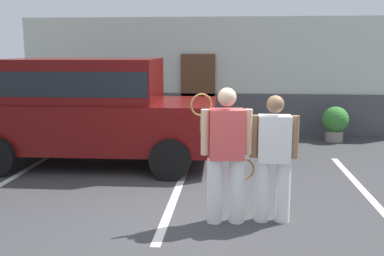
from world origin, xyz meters
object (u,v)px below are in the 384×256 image
Objects in this scene: parked_suv at (90,106)px; tennis_player_man at (226,153)px; potted_plant_by_porch at (335,122)px; tennis_player_woman at (273,157)px.

parked_suv is 2.63× the size of tennis_player_man.
parked_suv is at bearing -153.17° from potted_plant_by_porch.
parked_suv is 3.82m from tennis_player_man.
tennis_player_man is 2.06× the size of potted_plant_by_porch.
tennis_player_woman is (0.61, 0.09, -0.06)m from tennis_player_man.
potted_plant_by_porch is at bearing -122.48° from tennis_player_man.
tennis_player_woman is 5.65m from potted_plant_by_porch.
parked_suv is 2.79× the size of tennis_player_woman.
tennis_player_man is 0.62m from tennis_player_woman.
tennis_player_woman is at bearing -110.44° from potted_plant_by_porch.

